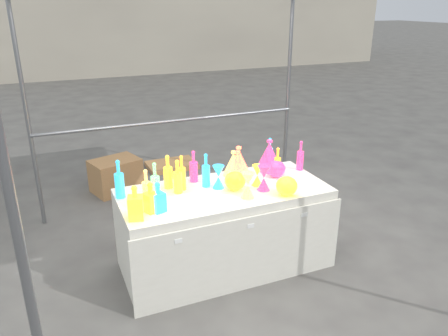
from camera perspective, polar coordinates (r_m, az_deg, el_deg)
name	(u,v)px	position (r m, az deg, el deg)	size (l,w,h in m)	color
ground	(224,264)	(4.13, 0.00, -12.40)	(80.00, 80.00, 0.00)	slate
display_table	(224,229)	(3.93, 0.05, -7.91)	(1.84, 0.83, 0.75)	silver
cardboard_box_closed	(116,175)	(5.68, -13.94, -0.94)	(0.57, 0.42, 0.42)	tan
cardboard_box_flat	(172,165)	(6.41, -6.83, 0.40)	(0.70, 0.50, 0.06)	tan
bottle_0	(168,172)	(3.78, -7.34, -0.47)	(0.08, 0.08, 0.30)	red
bottle_1	(119,179)	(3.66, -13.54, -1.39)	(0.08, 0.08, 0.33)	#198B23
bottle_2	(182,173)	(3.73, -5.54, -0.59)	(0.07, 0.07, 0.31)	gold
bottle_3	(194,166)	(3.90, -4.00, 0.26)	(0.07, 0.07, 0.29)	#1B47A1
bottle_4	(146,187)	(3.50, -10.10, -2.45)	(0.07, 0.07, 0.30)	#137C6A
bottle_5	(155,182)	(3.55, -8.98, -1.78)	(0.07, 0.07, 0.33)	#B12397
bottle_6	(178,176)	(3.68, -6.07, -1.09)	(0.08, 0.08, 0.29)	red
bottle_7	(206,170)	(3.78, -2.38, -0.28)	(0.07, 0.07, 0.30)	#198B23
decanter_0	(135,202)	(3.29, -11.51, -4.42)	(0.11, 0.11, 0.27)	red
decanter_1	(151,197)	(3.38, -9.55, -3.78)	(0.09, 0.09, 0.24)	gold
decanter_2	(158,197)	(3.38, -8.61, -3.77)	(0.09, 0.09, 0.24)	#198B23
hourglass_1	(264,178)	(3.73, 5.22, -1.30)	(0.11, 0.11, 0.22)	#1B47A1
hourglass_2	(248,185)	(3.58, 3.14, -2.27)	(0.11, 0.11, 0.22)	#137C6A
hourglass_4	(257,175)	(3.83, 4.37, -0.97)	(0.09, 0.09, 0.19)	red
hourglass_5	(218,177)	(3.76, -0.73, -1.16)	(0.10, 0.10, 0.21)	#198B23
globe_0	(287,187)	(3.67, 8.18, -2.47)	(0.18, 0.18, 0.15)	red
globe_2	(235,182)	(3.74, 1.45, -1.82)	(0.18, 0.18, 0.15)	gold
globe_3	(276,170)	(4.05, 6.82, -0.21)	(0.17, 0.17, 0.14)	#1B47A1
lampshade_0	(238,163)	(4.03, 1.80, 0.62)	(0.20, 0.20, 0.24)	yellow
lampshade_1	(239,161)	(4.05, 1.91, 0.98)	(0.23, 0.23, 0.27)	yellow
lampshade_2	(269,155)	(4.19, 5.91, 1.71)	(0.25, 0.25, 0.29)	#1B47A1
lampshade_3	(233,163)	(4.04, 1.23, 0.64)	(0.20, 0.20, 0.23)	#137C6A
bottle_8	(270,152)	(4.27, 5.97, 2.09)	(0.06, 0.06, 0.29)	#198B23
bottle_9	(277,162)	(4.05, 7.00, 0.84)	(0.06, 0.06, 0.27)	gold
bottle_10	(300,155)	(4.22, 9.95, 1.64)	(0.06, 0.06, 0.29)	#1B47A1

